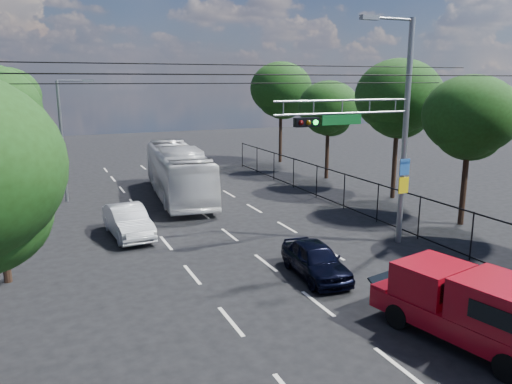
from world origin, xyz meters
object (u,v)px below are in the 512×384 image
red_pickup (473,306)px  white_van (128,221)px  navy_hatchback (316,260)px  white_bus (178,172)px  signal_mast (382,124)px

red_pickup → white_van: red_pickup is taller
navy_hatchback → white_van: bearing=130.8°
white_bus → white_van: (-4.22, -6.73, -0.84)m
red_pickup → navy_hatchback: red_pickup is taller
signal_mast → red_pickup: (-2.77, -7.81, -4.15)m
signal_mast → white_van: size_ratio=2.20×
signal_mast → white_van: 12.06m
white_bus → white_van: white_bus is taller
red_pickup → white_bus: (-2.63, 20.23, 0.47)m
white_bus → white_van: bearing=-116.0°
navy_hatchback → white_van: white_van is taller
white_bus → white_van: 7.99m
signal_mast → white_bus: 14.04m
red_pickup → white_bus: 20.41m
red_pickup → navy_hatchback: 6.04m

